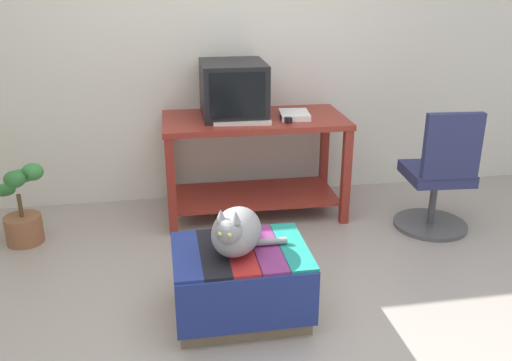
{
  "coord_description": "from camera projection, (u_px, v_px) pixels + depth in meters",
  "views": [
    {
      "loc": [
        -0.5,
        -2.22,
        1.75
      ],
      "look_at": [
        0.05,
        0.85,
        0.55
      ],
      "focal_mm": 38.63,
      "sensor_mm": 36.0,
      "label": 1
    }
  ],
  "objects": [
    {
      "name": "cat",
      "position": [
        236.0,
        232.0,
        2.76
      ],
      "size": [
        0.46,
        0.42,
        0.29
      ],
      "rotation": [
        0.0,
        0.0,
        -0.43
      ],
      "color": "gray",
      "rests_on": "ottoman_with_blanket"
    },
    {
      "name": "potted_plant",
      "position": [
        23.0,
        211.0,
        3.7
      ],
      "size": [
        0.36,
        0.37,
        0.57
      ],
      "color": "brown",
      "rests_on": "ground_plane"
    },
    {
      "name": "book",
      "position": [
        294.0,
        115.0,
        3.96
      ],
      "size": [
        0.23,
        0.27,
        0.04
      ],
      "primitive_type": "cube",
      "rotation": [
        0.0,
        0.0,
        -0.11
      ],
      "color": "white",
      "rests_on": "desk"
    },
    {
      "name": "office_chair",
      "position": [
        439.0,
        179.0,
        3.81
      ],
      "size": [
        0.52,
        0.52,
        0.89
      ],
      "rotation": [
        0.0,
        0.0,
        3.06
      ],
      "color": "#4C4C51",
      "rests_on": "ground_plane"
    },
    {
      "name": "desk",
      "position": [
        254.0,
        149.0,
        4.06
      ],
      "size": [
        1.33,
        0.68,
        0.75
      ],
      "rotation": [
        0.0,
        0.0,
        -0.02
      ],
      "color": "maroon",
      "rests_on": "ground_plane"
    },
    {
      "name": "back_wall",
      "position": [
        223.0,
        33.0,
        4.16
      ],
      "size": [
        8.0,
        0.1,
        2.6
      ],
      "primitive_type": "cube",
      "color": "silver",
      "rests_on": "ground_plane"
    },
    {
      "name": "stapler",
      "position": [
        286.0,
        119.0,
        3.85
      ],
      "size": [
        0.06,
        0.12,
        0.04
      ],
      "primitive_type": "cube",
      "rotation": [
        0.0,
        0.0,
        0.26
      ],
      "color": "black",
      "rests_on": "desk"
    },
    {
      "name": "keyboard",
      "position": [
        242.0,
        122.0,
        3.82
      ],
      "size": [
        0.41,
        0.19,
        0.02
      ],
      "primitive_type": "cube",
      "rotation": [
        0.0,
        0.0,
        -0.11
      ],
      "color": "beige",
      "rests_on": "desk"
    },
    {
      "name": "tv_monitor",
      "position": [
        233.0,
        90.0,
        3.95
      ],
      "size": [
        0.46,
        0.53,
        0.39
      ],
      "rotation": [
        0.0,
        0.0,
        -0.02
      ],
      "color": "black",
      "rests_on": "desk"
    },
    {
      "name": "pen",
      "position": [
        299.0,
        113.0,
        4.09
      ],
      "size": [
        0.12,
        0.09,
        0.01
      ],
      "primitive_type": "cylinder",
      "rotation": [
        0.0,
        1.57,
        2.52
      ],
      "color": "#2351B2",
      "rests_on": "desk"
    },
    {
      "name": "ottoman_with_blanket",
      "position": [
        241.0,
        282.0,
        2.91
      ],
      "size": [
        0.7,
        0.54,
        0.39
      ],
      "color": "#7A664C",
      "rests_on": "ground_plane"
    },
    {
      "name": "ground_plane",
      "position": [
        277.0,
        344.0,
        2.75
      ],
      "size": [
        14.0,
        14.0,
        0.0
      ],
      "primitive_type": "plane",
      "color": "#9E9389"
    }
  ]
}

